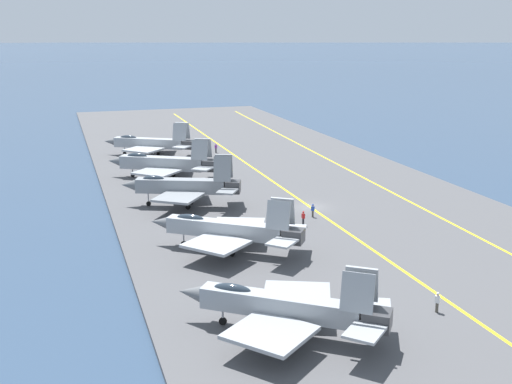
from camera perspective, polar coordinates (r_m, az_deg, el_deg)
The scene contains 13 objects.
ground_plane at distance 82.14m, azimuth 4.82°, elevation -1.60°, with size 2000.00×2000.00×0.00m, color #2D425B.
carrier_deck at distance 82.08m, azimuth 4.82°, elevation -1.47°, with size 212.67×49.21×0.40m, color #4C4C4F.
deck_stripe_foul_line at distance 87.91m, azimuth 13.02°, elevation -0.58°, with size 191.40×0.36×0.01m, color yellow.
deck_stripe_centerline at distance 82.03m, azimuth 4.82°, elevation -1.33°, with size 191.40×0.36×0.01m, color yellow.
parked_jet_nearest at distance 47.96m, azimuth 2.56°, elevation -10.13°, with size 13.42×15.38×5.86m.
parked_jet_second at distance 64.97m, azimuth -2.49°, elevation -3.34°, with size 13.16×15.56×6.02m.
parked_jet_third at distance 81.73m, azimuth -6.49°, elevation 0.54°, with size 12.94×15.39×6.77m.
parked_jet_fourth at distance 97.41m, azimuth -8.19°, elevation 2.54°, with size 13.36×16.98×6.29m.
parked_jet_fifth at distance 115.25m, azimuth -9.32°, elevation 4.31°, with size 13.25×16.54×6.15m.
crew_purple_vest at distance 117.34m, azimuth -3.59°, elevation 3.95°, with size 0.45×0.45×1.72m.
crew_blue_vest at distance 77.46m, azimuth 5.07°, elevation -1.60°, with size 0.45×0.45×1.64m.
crew_white_vest at distance 54.01m, azimuth 15.82°, elevation -9.33°, with size 0.45×0.46×1.71m.
crew_red_vest at distance 74.06m, azimuth 4.22°, elevation -2.29°, with size 0.42×0.32×1.73m.
Camera 1 is at (-72.98, 30.18, 22.57)m, focal length 45.00 mm.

